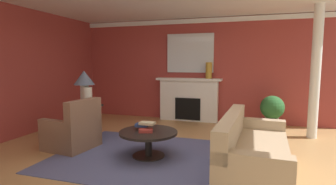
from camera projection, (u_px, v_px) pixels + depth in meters
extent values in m
plane|color=tan|center=(158.00, 158.00, 4.48)|extent=(8.58, 8.58, 0.00)
cube|color=#9E3833|center=(196.00, 70.00, 7.38)|extent=(7.20, 0.12, 2.82)
cube|color=#9E3833|center=(13.00, 72.00, 5.60)|extent=(0.12, 6.93, 2.82)
cube|color=white|center=(196.00, 21.00, 7.15)|extent=(7.20, 0.08, 0.12)
cube|color=#4C517A|center=(149.00, 156.00, 4.56)|extent=(3.19, 2.49, 0.01)
cube|color=white|center=(189.00, 101.00, 7.33)|extent=(1.60, 0.25, 1.13)
cube|color=black|center=(189.00, 108.00, 7.33)|extent=(0.70, 0.26, 0.60)
cube|color=white|center=(189.00, 79.00, 7.23)|extent=(1.80, 0.35, 0.06)
cube|color=silver|center=(190.00, 53.00, 7.29)|extent=(1.30, 0.04, 1.07)
cube|color=tan|center=(255.00, 158.00, 3.86)|extent=(1.03, 2.15, 0.45)
cube|color=tan|center=(231.00, 128.00, 3.93)|extent=(0.33, 2.11, 0.40)
cube|color=tan|center=(251.00, 180.00, 2.97)|extent=(0.91, 0.26, 0.62)
cube|color=tan|center=(258.00, 136.00, 4.73)|extent=(0.91, 0.26, 0.62)
cube|color=brown|center=(72.00, 137.00, 5.00)|extent=(0.90, 0.90, 0.44)
cube|color=brown|center=(84.00, 113.00, 4.81)|extent=(0.27, 0.81, 0.51)
cube|color=brown|center=(84.00, 129.00, 5.29)|extent=(0.81, 0.25, 0.60)
cube|color=brown|center=(57.00, 137.00, 4.69)|extent=(0.81, 0.25, 0.60)
cylinder|color=black|center=(148.00, 132.00, 4.51)|extent=(1.00, 1.00, 0.04)
cylinder|color=black|center=(148.00, 145.00, 4.54)|extent=(0.12, 0.12, 0.41)
cylinder|color=black|center=(149.00, 156.00, 4.56)|extent=(0.56, 0.56, 0.03)
cube|color=black|center=(85.00, 106.00, 5.67)|extent=(0.56, 0.56, 0.04)
cube|color=black|center=(86.00, 122.00, 5.71)|extent=(0.10, 0.10, 0.66)
cube|color=black|center=(86.00, 136.00, 5.74)|extent=(0.45, 0.45, 0.04)
cylinder|color=beige|center=(85.00, 95.00, 5.64)|extent=(0.18, 0.18, 0.45)
cone|color=#4C566B|center=(84.00, 78.00, 5.59)|extent=(0.44, 0.44, 0.30)
cylinder|color=#B7892D|center=(209.00, 70.00, 7.02)|extent=(0.17, 0.17, 0.43)
cylinder|color=beige|center=(88.00, 97.00, 5.48)|extent=(0.19, 0.19, 0.41)
cube|color=maroon|center=(146.00, 131.00, 4.45)|extent=(0.27, 0.23, 0.05)
cube|color=navy|center=(142.00, 125.00, 4.61)|extent=(0.23, 0.16, 0.06)
cube|color=tan|center=(147.00, 123.00, 4.54)|extent=(0.26, 0.17, 0.04)
cylinder|color=#BCB29E|center=(271.00, 124.00, 6.35)|extent=(0.32, 0.32, 0.30)
sphere|color=#28602D|center=(272.00, 107.00, 6.31)|extent=(0.56, 0.56, 0.56)
cylinder|color=white|center=(316.00, 73.00, 5.55)|extent=(0.20, 0.20, 2.82)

